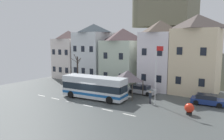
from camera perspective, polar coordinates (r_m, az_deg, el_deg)
The scene contains 18 objects.
ground_plane at distance 30.14m, azimuth -5.95°, elevation -7.96°, with size 40.00×60.00×0.07m.
townhouse_00 at distance 48.17m, azimuth -11.32°, elevation 4.08°, with size 5.66×5.33×10.27m.
townhouse_01 at distance 44.40m, azimuth -4.80°, elevation 4.68°, with size 6.22×6.83×11.47m.
townhouse_02 at distance 40.37m, azimuth 2.87°, elevation 3.60°, with size 6.49×6.64×10.37m.
townhouse_03 at distance 37.04m, azimuth 12.44°, elevation 3.88°, with size 5.16×6.44×11.44m.
townhouse_04 at distance 35.19m, azimuth 21.38°, elevation 3.81°, with size 6.46×6.23×12.03m.
hilltop_castle at distance 57.28m, azimuth 14.64°, elevation 6.18°, with size 42.97×42.97×21.18m.
transit_bus at distance 30.41m, azimuth -4.76°, elevation -4.66°, with size 9.51×3.52×3.15m.
bus_shelter at distance 31.26m, azimuth 4.19°, elevation -1.45°, with size 3.60×3.60×3.88m.
parked_car_00 at distance 33.61m, azimuth 7.82°, elevation -5.15°, with size 4.46×2.11×1.31m.
parked_car_01 at distance 37.61m, azimuth -3.04°, elevation -3.68°, with size 4.37×2.22×1.32m.
parked_car_02 at distance 30.28m, azimuth 23.99°, elevation -7.19°, with size 4.19×2.24×1.34m.
pedestrian_00 at distance 28.46m, azimuth 10.09°, elevation -6.89°, with size 0.35×0.35×1.67m.
pedestrian_01 at distance 29.71m, azimuth 3.63°, elevation -6.45°, with size 0.32×0.33×1.48m.
public_bench at distance 32.81m, azimuth 9.63°, elevation -5.83°, with size 1.44×0.48×0.87m.
flagpole at distance 27.59m, azimuth 11.65°, elevation -0.29°, with size 0.95×0.10×7.52m.
harbour_buoy at distance 25.57m, azimuth 19.79°, elevation -9.53°, with size 1.05×1.05×1.30m.
bare_tree_00 at distance 39.02m, azimuth -9.11°, elevation -0.01°, with size 0.72×2.23×5.80m.
Camera 1 is at (18.68, -22.19, 8.15)m, focal length 34.53 mm.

